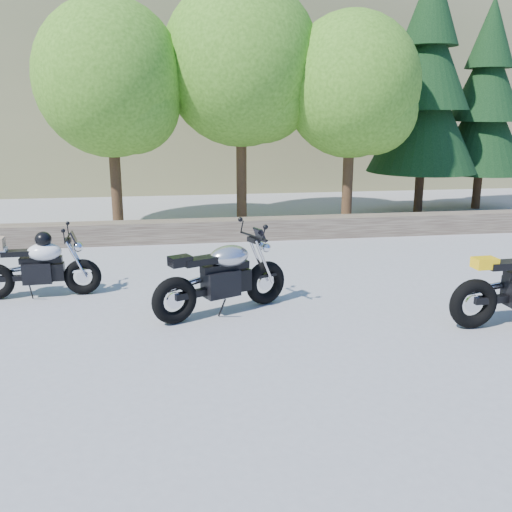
{
  "coord_description": "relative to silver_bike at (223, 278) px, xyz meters",
  "views": [
    {
      "loc": [
        -1.13,
        -7.79,
        3.05
      ],
      "look_at": [
        0.2,
        1.0,
        0.75
      ],
      "focal_mm": 40.0,
      "sensor_mm": 36.0,
      "label": 1
    }
  ],
  "objects": [
    {
      "name": "hillside",
      "position": [
        3.39,
        27.52,
        6.94
      ],
      "size": [
        80.0,
        30.0,
        15.0
      ],
      "primitive_type": "cube",
      "color": "olive",
      "rests_on": "ground"
    },
    {
      "name": "stone_wall",
      "position": [
        0.39,
        5.02,
        -0.31
      ],
      "size": [
        22.0,
        0.55,
        0.5
      ],
      "primitive_type": "cube",
      "color": "#483A30",
      "rests_on": "ground"
    },
    {
      "name": "conifer_far",
      "position": [
        8.79,
        8.32,
        2.71
      ],
      "size": [
        2.82,
        2.82,
        6.27
      ],
      "color": "#382314",
      "rests_on": "ground"
    },
    {
      "name": "silver_bike",
      "position": [
        0.0,
        0.0,
        0.0
      ],
      "size": [
        2.17,
        1.14,
        1.16
      ],
      "rotation": [
        0.0,
        0.0,
        0.43
      ],
      "color": "black",
      "rests_on": "ground"
    },
    {
      "name": "conifer_near",
      "position": [
        6.59,
        7.72,
        3.12
      ],
      "size": [
        3.17,
        3.17,
        7.06
      ],
      "color": "#382314",
      "rests_on": "ground"
    },
    {
      "name": "white_bike",
      "position": [
        -2.96,
        1.23,
        -0.02
      ],
      "size": [
        2.01,
        0.64,
        1.11
      ],
      "rotation": [
        0.0,
        0.0,
        0.05
      ],
      "color": "black",
      "rests_on": "ground"
    },
    {
      "name": "ground",
      "position": [
        0.39,
        -0.48,
        -0.56
      ],
      "size": [
        90.0,
        90.0,
        0.0
      ],
      "primitive_type": "plane",
      "color": "gray",
      "rests_on": "ground"
    },
    {
      "name": "tree_decid_left",
      "position": [
        -2.01,
        6.66,
        3.07
      ],
      "size": [
        3.67,
        3.67,
        5.62
      ],
      "color": "#382314",
      "rests_on": "ground"
    },
    {
      "name": "tree_decid_mid",
      "position": [
        1.29,
        7.06,
        3.48
      ],
      "size": [
        4.08,
        4.08,
        6.24
      ],
      "color": "#382314",
      "rests_on": "ground"
    },
    {
      "name": "tree_decid_right",
      "position": [
        4.09,
        6.46,
        2.94
      ],
      "size": [
        3.54,
        3.54,
        5.41
      ],
      "color": "#382314",
      "rests_on": "ground"
    }
  ]
}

